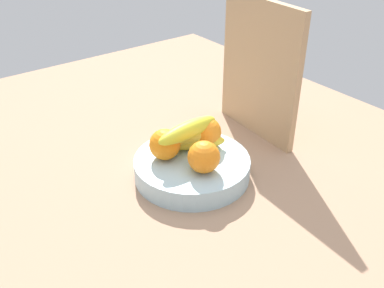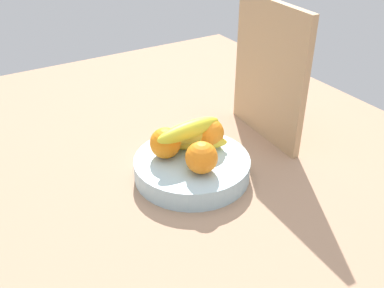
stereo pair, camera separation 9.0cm
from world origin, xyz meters
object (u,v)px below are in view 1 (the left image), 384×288
at_px(banana_bunch, 187,136).
at_px(cutting_board, 259,70).
at_px(orange_center, 165,144).
at_px(fruit_bowl, 192,167).
at_px(orange_front_left, 204,157).
at_px(orange_front_right, 206,132).

xyz_separation_m(banana_bunch, cutting_board, (-0.04, 0.26, 0.09)).
bearing_deg(orange_center, banana_bunch, 81.09).
xyz_separation_m(fruit_bowl, orange_front_left, (0.05, -0.01, 0.06)).
relative_size(fruit_bowl, banana_bunch, 1.47).
bearing_deg(orange_front_left, cutting_board, 113.66).
bearing_deg(orange_front_left, orange_center, -158.12).
relative_size(fruit_bowl, orange_front_left, 3.76).
height_order(orange_front_right, banana_bunch, banana_bunch).
height_order(orange_front_left, orange_center, same).
xyz_separation_m(orange_center, cutting_board, (-0.03, 0.32, 0.10)).
distance_m(fruit_bowl, orange_front_right, 0.09).
height_order(fruit_bowl, orange_front_left, orange_front_left).
xyz_separation_m(fruit_bowl, banana_bunch, (-0.03, 0.01, 0.07)).
bearing_deg(orange_front_left, fruit_bowl, 171.04).
distance_m(fruit_bowl, banana_bunch, 0.07).
height_order(orange_front_right, orange_center, same).
bearing_deg(banana_bunch, orange_center, -98.91).
xyz_separation_m(fruit_bowl, cutting_board, (-0.07, 0.27, 0.16)).
bearing_deg(banana_bunch, cutting_board, 97.94).
distance_m(orange_center, cutting_board, 0.33).
bearing_deg(orange_front_right, cutting_board, 100.96).
bearing_deg(fruit_bowl, cutting_board, 104.17).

